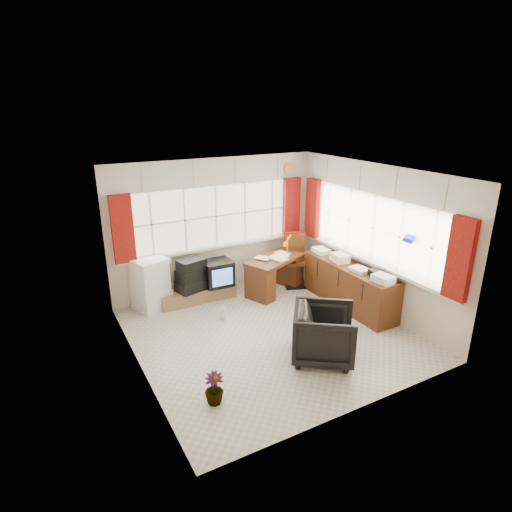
% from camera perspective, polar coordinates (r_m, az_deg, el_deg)
% --- Properties ---
extents(ground, '(4.00, 4.00, 0.00)m').
position_cam_1_polar(ground, '(6.80, 1.86, -10.31)').
color(ground, beige).
rests_on(ground, ground).
extents(room_walls, '(4.00, 4.00, 4.00)m').
position_cam_1_polar(room_walls, '(6.19, 2.01, 1.79)').
color(room_walls, beige).
rests_on(room_walls, ground).
extents(window_back, '(3.70, 0.12, 3.60)m').
position_cam_1_polar(window_back, '(8.01, -5.14, 1.78)').
color(window_back, beige).
rests_on(window_back, room_walls).
extents(window_right, '(0.12, 3.70, 3.60)m').
position_cam_1_polar(window_right, '(7.50, 14.84, -0.09)').
color(window_right, beige).
rests_on(window_right, room_walls).
extents(curtains, '(3.83, 3.83, 1.15)m').
position_cam_1_polar(curtains, '(7.43, 4.52, 4.45)').
color(curtains, '#941F08').
rests_on(curtains, room_walls).
extents(overhead_cabinets, '(3.98, 3.98, 0.48)m').
position_cam_1_polar(overhead_cabinets, '(7.33, 4.81, 10.61)').
color(overhead_cabinets, silver).
rests_on(overhead_cabinets, room_walls).
extents(desk, '(1.31, 0.98, 0.71)m').
position_cam_1_polar(desk, '(8.08, 2.54, -2.29)').
color(desk, '#5A2F15').
rests_on(desk, ground).
extents(desk_lamp, '(0.16, 0.15, 0.38)m').
position_cam_1_polar(desk_lamp, '(8.10, 4.22, 2.01)').
color(desk_lamp, '#ECA809').
rests_on(desk_lamp, desk).
extents(task_chair, '(0.56, 0.58, 1.04)m').
position_cam_1_polar(task_chair, '(8.42, 5.20, -0.16)').
color(task_chair, black).
rests_on(task_chair, ground).
extents(office_chair, '(1.17, 1.17, 0.77)m').
position_cam_1_polar(office_chair, '(6.11, 9.06, -10.19)').
color(office_chair, black).
rests_on(office_chair, ground).
extents(radiator, '(0.45, 0.27, 0.63)m').
position_cam_1_polar(radiator, '(7.98, 0.38, -3.51)').
color(radiator, white).
rests_on(radiator, ground).
extents(credenza, '(0.50, 2.00, 0.85)m').
position_cam_1_polar(credenza, '(7.70, 12.30, -3.79)').
color(credenza, '#5A2F15').
rests_on(credenza, ground).
extents(file_tray, '(0.31, 0.37, 0.11)m').
position_cam_1_polar(file_tray, '(7.17, 16.22, -2.37)').
color(file_tray, black).
rests_on(file_tray, credenza).
extents(tv_bench, '(1.40, 0.50, 0.25)m').
position_cam_1_polar(tv_bench, '(7.92, -7.95, -4.92)').
color(tv_bench, olive).
rests_on(tv_bench, ground).
extents(crt_tv, '(0.52, 0.49, 0.46)m').
position_cam_1_polar(crt_tv, '(7.84, -5.16, -2.26)').
color(crt_tv, black).
rests_on(crt_tv, tv_bench).
extents(hifi_stack, '(0.62, 0.48, 0.58)m').
position_cam_1_polar(hifi_stack, '(7.65, -8.54, -2.63)').
color(hifi_stack, black).
rests_on(hifi_stack, tv_bench).
extents(mini_fridge, '(0.68, 0.68, 0.91)m').
position_cam_1_polar(mini_fridge, '(7.64, -13.91, -3.58)').
color(mini_fridge, white).
rests_on(mini_fridge, ground).
extents(spray_bottle_a, '(0.11, 0.11, 0.27)m').
position_cam_1_polar(spray_bottle_a, '(7.19, -4.48, -7.41)').
color(spray_bottle_a, silver).
rests_on(spray_bottle_a, ground).
extents(spray_bottle_b, '(0.08, 0.08, 0.18)m').
position_cam_1_polar(spray_bottle_b, '(7.93, -4.94, -5.04)').
color(spray_bottle_b, '#8FD6CE').
rests_on(spray_bottle_b, ground).
extents(flower_vase, '(0.27, 0.27, 0.41)m').
position_cam_1_polar(flower_vase, '(5.35, -5.61, -17.17)').
color(flower_vase, black).
rests_on(flower_vase, ground).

